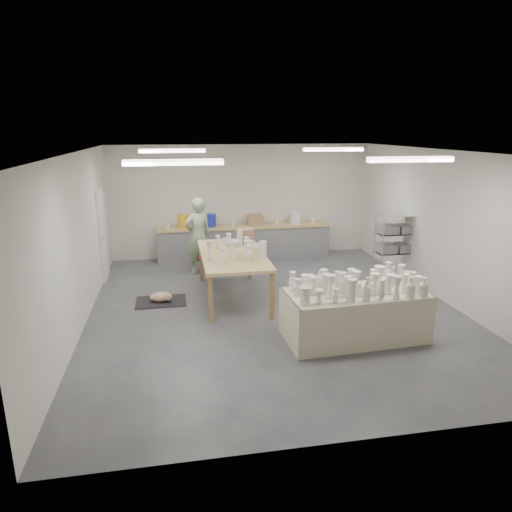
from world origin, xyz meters
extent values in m
plane|color=#424449|center=(0.00, 0.00, 0.00)|extent=(8.00, 8.00, 0.00)
cube|color=white|center=(0.00, 0.00, 2.99)|extent=(7.00, 8.00, 0.02)
cube|color=silver|center=(0.00, 4.00, 1.50)|extent=(7.00, 0.02, 3.00)
cube|color=silver|center=(0.00, -4.00, 1.50)|extent=(7.00, 0.02, 3.00)
cube|color=silver|center=(-3.50, 0.00, 1.50)|extent=(0.02, 8.00, 3.00)
cube|color=silver|center=(3.50, 0.00, 1.50)|extent=(0.02, 8.00, 3.00)
cube|color=white|center=(-3.47, 2.60, 1.05)|extent=(0.05, 0.90, 2.10)
cube|color=white|center=(-1.80, -1.50, 2.94)|extent=(1.40, 0.12, 0.08)
cube|color=white|center=(1.80, -1.50, 2.94)|extent=(1.40, 0.12, 0.08)
cube|color=white|center=(-1.80, 2.00, 2.94)|extent=(1.40, 0.12, 0.08)
cube|color=white|center=(1.80, 2.00, 2.94)|extent=(1.40, 0.12, 0.08)
cube|color=tan|center=(0.00, 3.68, 0.87)|extent=(4.60, 0.60, 0.06)
cube|color=slate|center=(0.00, 3.68, 0.42)|extent=(4.60, 0.55, 0.84)
cylinder|color=gold|center=(-1.60, 3.68, 1.07)|extent=(0.30, 0.30, 0.34)
cylinder|color=#1F2DAA|center=(-0.90, 3.68, 1.07)|extent=(0.30, 0.30, 0.34)
cylinder|color=white|center=(1.40, 3.68, 1.07)|extent=(0.30, 0.30, 0.34)
cube|color=#A67450|center=(0.30, 3.68, 1.04)|extent=(0.40, 0.30, 0.28)
cylinder|color=white|center=(-2.00, 3.68, 0.97)|extent=(0.10, 0.10, 0.14)
cylinder|color=white|center=(-0.30, 3.68, 0.97)|extent=(0.10, 0.10, 0.14)
cylinder|color=white|center=(0.90, 3.68, 0.97)|extent=(0.10, 0.10, 0.14)
cylinder|color=white|center=(1.90, 3.68, 0.97)|extent=(0.10, 0.10, 0.14)
cylinder|color=silver|center=(2.78, 1.18, 0.90)|extent=(0.02, 0.02, 1.80)
cylinder|color=silver|center=(3.62, 1.18, 0.90)|extent=(0.02, 0.02, 1.80)
cylinder|color=silver|center=(2.78, 1.62, 0.90)|extent=(0.02, 0.02, 1.80)
cylinder|color=silver|center=(3.62, 1.62, 0.90)|extent=(0.02, 0.02, 1.80)
cube|color=silver|center=(3.20, 1.40, 0.15)|extent=(0.88, 0.48, 0.02)
cube|color=silver|center=(3.20, 1.40, 0.60)|extent=(0.88, 0.48, 0.02)
cube|color=silver|center=(3.20, 1.40, 1.05)|extent=(0.88, 0.48, 0.02)
cube|color=silver|center=(3.20, 1.40, 1.50)|extent=(0.88, 0.48, 0.02)
cube|color=slate|center=(2.98, 1.40, 0.72)|extent=(0.38, 0.42, 0.18)
cube|color=slate|center=(3.42, 1.40, 0.72)|extent=(0.38, 0.42, 0.18)
cube|color=slate|center=(2.98, 1.40, 1.17)|extent=(0.38, 0.42, 0.18)
cube|color=slate|center=(3.42, 1.40, 1.17)|extent=(0.38, 0.42, 0.18)
cube|color=olive|center=(1.04, -1.49, 0.36)|extent=(2.10, 1.04, 0.71)
cube|color=beige|center=(1.04, -1.49, 0.80)|extent=(2.37, 1.22, 0.03)
cube|color=beige|center=(1.04, -2.02, 0.41)|extent=(2.31, 0.15, 0.81)
cube|color=beige|center=(1.04, -0.96, 0.41)|extent=(2.31, 0.15, 0.81)
cube|color=tan|center=(-0.70, 0.74, 0.92)|extent=(1.27, 2.54, 0.06)
cube|color=olive|center=(-1.26, -0.46, 0.45)|extent=(0.08, 0.08, 0.89)
cube|color=olive|center=(-0.13, -0.46, 0.45)|extent=(0.08, 0.08, 0.89)
cube|color=olive|center=(-1.26, 1.94, 0.45)|extent=(0.08, 0.08, 0.89)
cube|color=olive|center=(-0.13, 1.94, 0.45)|extent=(0.08, 0.08, 0.89)
ellipsoid|color=silver|center=(-0.60, 1.33, 1.00)|extent=(0.26, 0.26, 0.12)
cylinder|color=#1F2DAA|center=(-0.37, 1.48, 0.97)|extent=(0.26, 0.26, 0.03)
cylinder|color=white|center=(-0.75, 1.58, 1.01)|extent=(0.11, 0.11, 0.12)
cube|color=#A67450|center=(-0.25, 1.76, 1.09)|extent=(0.32, 0.26, 0.28)
cube|color=black|center=(-2.18, 0.76, 0.01)|extent=(1.00, 0.70, 0.02)
ellipsoid|color=white|center=(-2.18, 0.76, 0.11)|extent=(0.52, 0.45, 0.19)
sphere|color=white|center=(-2.03, 0.66, 0.13)|extent=(0.16, 0.16, 0.16)
imported|color=#91AA84|center=(-1.29, 2.55, 0.92)|extent=(0.78, 0.64, 1.85)
cylinder|color=#B31C19|center=(-1.29, 2.82, 0.30)|extent=(0.41, 0.41, 0.04)
cylinder|color=silver|center=(-1.16, 2.85, 0.14)|extent=(0.02, 0.02, 0.29)
cylinder|color=silver|center=(-1.39, 2.92, 0.14)|extent=(0.02, 0.02, 0.29)
cylinder|color=silver|center=(-1.33, 2.68, 0.14)|extent=(0.02, 0.02, 0.29)
camera|label=1|loc=(-1.83, -8.12, 3.40)|focal=32.00mm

